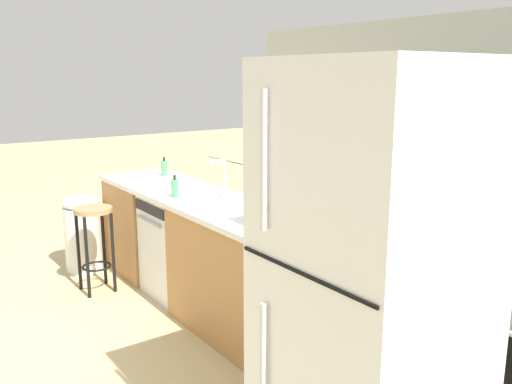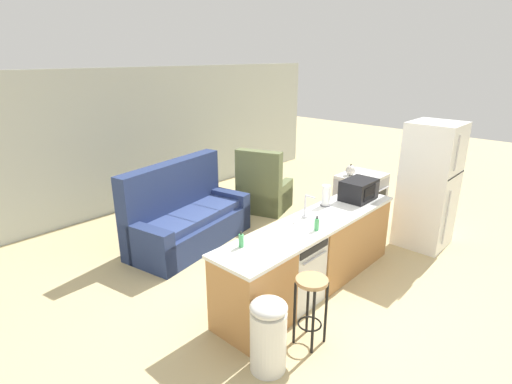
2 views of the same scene
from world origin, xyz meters
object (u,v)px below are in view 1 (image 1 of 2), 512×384
(trash_bin, at_px, (83,232))
(dishwasher, at_px, (183,245))
(kettle, at_px, (507,237))
(paper_towel_roll, at_px, (269,191))
(soap_bottle, at_px, (175,188))
(microwave, at_px, (295,209))
(couch, at_px, (374,213))
(bar_stool, at_px, (94,231))
(refrigerator, at_px, (371,310))
(dish_soap_bottle, at_px, (164,168))

(trash_bin, bearing_deg, dishwasher, 26.95)
(kettle, bearing_deg, paper_towel_roll, -161.99)
(soap_bottle, distance_m, trash_bin, 1.42)
(microwave, distance_m, trash_bin, 2.63)
(dishwasher, xyz_separation_m, couch, (0.12, 2.20, -0.03))
(microwave, xyz_separation_m, trash_bin, (-2.50, -0.52, -0.66))
(bar_stool, bearing_deg, couch, 78.02)
(dishwasher, height_order, refrigerator, refrigerator)
(dishwasher, xyz_separation_m, kettle, (2.43, 0.68, 0.56))
(microwave, xyz_separation_m, soap_bottle, (-1.26, -0.17, -0.07))
(couch, bearing_deg, kettle, -33.34)
(paper_towel_roll, distance_m, bar_stool, 1.70)
(refrigerator, distance_m, dish_soap_bottle, 3.35)
(soap_bottle, distance_m, kettle, 2.38)
(refrigerator, distance_m, microwave, 1.26)
(refrigerator, height_order, couch, refrigerator)
(dish_soap_bottle, bearing_deg, paper_towel_roll, 0.86)
(dish_soap_bottle, xyz_separation_m, trash_bin, (-0.36, -0.70, -0.59))
(microwave, bearing_deg, soap_bottle, -172.41)
(dish_soap_bottle, distance_m, bar_stool, 0.91)
(kettle, relative_size, trash_bin, 0.28)
(dishwasher, distance_m, refrigerator, 2.71)
(paper_towel_roll, distance_m, couch, 2.26)
(bar_stool, relative_size, trash_bin, 1.00)
(dishwasher, xyz_separation_m, bar_stool, (-0.47, -0.60, 0.11))
(kettle, xyz_separation_m, bar_stool, (-2.91, -1.28, -0.45))
(paper_towel_roll, bearing_deg, dish_soap_bottle, -179.14)
(kettle, bearing_deg, microwave, -144.91)
(dishwasher, height_order, trash_bin, dishwasher)
(kettle, xyz_separation_m, couch, (-2.31, 1.52, -0.59))
(refrigerator, height_order, microwave, refrigerator)
(kettle, height_order, trash_bin, kettle)
(microwave, height_order, couch, couch)
(refrigerator, bearing_deg, microwave, 154.19)
(dishwasher, bearing_deg, kettle, 15.58)
(paper_towel_roll, relative_size, kettle, 1.38)
(paper_towel_roll, bearing_deg, bar_stool, -150.84)
(microwave, distance_m, soap_bottle, 1.27)
(soap_bottle, bearing_deg, paper_towel_roll, 26.31)
(dishwasher, distance_m, kettle, 2.59)
(microwave, bearing_deg, paper_towel_roll, 159.17)
(refrigerator, xyz_separation_m, trash_bin, (-3.63, 0.03, -0.57))
(paper_towel_roll, height_order, dish_soap_bottle, paper_towel_roll)
(refrigerator, height_order, trash_bin, refrigerator)
(couch, bearing_deg, soap_bottle, -87.85)
(trash_bin, bearing_deg, kettle, 19.14)
(kettle, relative_size, bar_stool, 0.28)
(microwave, relative_size, trash_bin, 0.68)
(dish_soap_bottle, bearing_deg, trash_bin, -117.32)
(refrigerator, xyz_separation_m, microwave, (-1.13, 0.55, 0.09))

